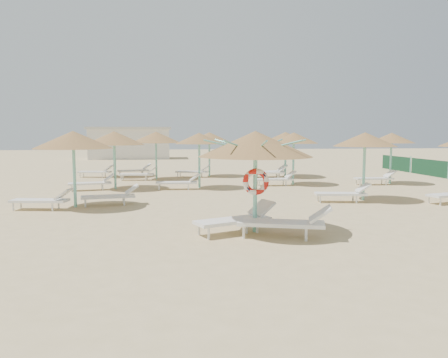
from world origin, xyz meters
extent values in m
plane|color=tan|center=(0.00, 0.00, 0.00)|extent=(120.00, 120.00, 0.00)
cylinder|color=#76CDBA|center=(0.31, 0.06, 1.12)|extent=(0.11, 0.11, 2.24)
cone|color=#9B703E|center=(0.31, 0.06, 2.34)|extent=(2.99, 2.99, 0.67)
cylinder|color=#76CDBA|center=(0.31, 0.06, 2.09)|extent=(0.20, 0.20, 0.12)
cylinder|color=#76CDBA|center=(1.00, 0.06, 2.29)|extent=(1.35, 0.04, 0.34)
cylinder|color=#76CDBA|center=(0.79, 0.55, 2.29)|extent=(0.99, 0.99, 0.34)
cylinder|color=#76CDBA|center=(0.31, 0.75, 2.29)|extent=(0.04, 1.35, 0.34)
cylinder|color=#76CDBA|center=(-0.18, 0.55, 2.29)|extent=(0.99, 0.99, 0.34)
cylinder|color=#76CDBA|center=(-0.38, 0.06, 2.29)|extent=(1.35, 0.04, 0.34)
cylinder|color=#76CDBA|center=(-0.18, -0.42, 2.29)|extent=(0.99, 0.99, 0.34)
cylinder|color=#76CDBA|center=(0.31, -0.62, 2.29)|extent=(0.04, 1.35, 0.34)
cylinder|color=#76CDBA|center=(0.79, -0.42, 2.29)|extent=(0.99, 0.99, 0.34)
torus|color=red|center=(0.31, -0.04, 1.36)|extent=(0.70, 0.15, 0.70)
cylinder|color=white|center=(-0.99, -0.63, 0.15)|extent=(0.06, 0.06, 0.30)
cylinder|color=white|center=(-1.20, -0.13, 0.15)|extent=(0.06, 0.06, 0.30)
cylinder|color=white|center=(0.35, -0.07, 0.15)|extent=(0.06, 0.06, 0.30)
cylinder|color=white|center=(0.14, 0.43, 0.15)|extent=(0.06, 0.06, 0.30)
cube|color=white|center=(-0.30, -0.05, 0.34)|extent=(2.14, 1.40, 0.09)
cube|color=white|center=(0.54, 0.30, 0.60)|extent=(0.73, 0.79, 0.39)
cylinder|color=white|center=(-0.11, -0.64, 0.16)|extent=(0.07, 0.07, 0.32)
cylinder|color=white|center=(0.05, -0.10, 0.16)|extent=(0.07, 0.07, 0.32)
cylinder|color=white|center=(1.35, -1.09, 0.16)|extent=(0.07, 0.07, 0.32)
cylinder|color=white|center=(1.52, -0.55, 0.16)|extent=(0.07, 0.07, 0.32)
cube|color=white|center=(0.84, -0.64, 0.36)|extent=(2.27, 1.30, 0.09)
cube|color=white|center=(1.76, -0.92, 0.64)|extent=(0.72, 0.81, 0.41)
cylinder|color=#76CDBA|center=(-5.27, 4.67, 1.15)|extent=(0.11, 0.11, 2.30)
cone|color=#9B703E|center=(-5.27, 4.67, 2.39)|extent=(2.74, 2.74, 0.62)
cylinder|color=#76CDBA|center=(-5.27, 4.67, 2.15)|extent=(0.20, 0.20, 0.12)
cylinder|color=white|center=(-7.21, 4.16, 0.14)|extent=(0.06, 0.06, 0.28)
cylinder|color=white|center=(-7.12, 4.65, 0.14)|extent=(0.06, 0.06, 0.28)
cylinder|color=white|center=(-5.87, 3.94, 0.14)|extent=(0.06, 0.06, 0.28)
cylinder|color=white|center=(-5.79, 4.43, 0.14)|extent=(0.06, 0.06, 0.28)
cube|color=white|center=(-6.37, 4.27, 0.32)|extent=(1.98, 0.92, 0.08)
cube|color=white|center=(-5.54, 4.13, 0.56)|extent=(0.58, 0.67, 0.36)
cylinder|color=white|center=(-4.92, 4.60, 0.14)|extent=(0.06, 0.06, 0.28)
cylinder|color=white|center=(-5.01, 5.09, 0.14)|extent=(0.06, 0.06, 0.28)
cylinder|color=white|center=(-3.59, 4.82, 0.14)|extent=(0.06, 0.06, 0.28)
cylinder|color=white|center=(-3.67, 5.31, 0.14)|extent=(0.06, 0.06, 0.28)
cube|color=white|center=(-4.17, 4.97, 0.32)|extent=(1.98, 0.92, 0.08)
cube|color=white|center=(-3.34, 5.11, 0.56)|extent=(0.58, 0.67, 0.36)
cylinder|color=#76CDBA|center=(-4.50, 9.78, 1.15)|extent=(0.11, 0.11, 2.30)
cone|color=#9B703E|center=(-4.50, 9.78, 2.40)|extent=(2.82, 2.82, 0.63)
cylinder|color=#76CDBA|center=(-4.50, 9.78, 2.15)|extent=(0.20, 0.20, 0.12)
cylinder|color=white|center=(-6.33, 8.97, 0.14)|extent=(0.06, 0.06, 0.28)
cylinder|color=white|center=(-6.44, 9.45, 0.14)|extent=(0.06, 0.06, 0.28)
cylinder|color=white|center=(-5.01, 9.25, 0.14)|extent=(0.06, 0.06, 0.28)
cylinder|color=white|center=(-5.12, 9.74, 0.14)|extent=(0.06, 0.06, 0.28)
cube|color=white|center=(-5.60, 9.38, 0.32)|extent=(1.99, 1.01, 0.08)
cube|color=white|center=(-4.77, 9.56, 0.56)|extent=(0.60, 0.69, 0.36)
cylinder|color=#76CDBA|center=(-5.29, 15.86, 1.15)|extent=(0.11, 0.11, 2.30)
cone|color=#9B703E|center=(-5.29, 15.86, 2.39)|extent=(2.75, 2.75, 0.62)
cylinder|color=#76CDBA|center=(-5.29, 15.86, 2.15)|extent=(0.20, 0.20, 0.12)
cylinder|color=white|center=(-7.23, 15.37, 0.14)|extent=(0.06, 0.06, 0.28)
cylinder|color=white|center=(-7.13, 15.86, 0.14)|extent=(0.06, 0.06, 0.28)
cylinder|color=white|center=(-5.90, 15.11, 0.14)|extent=(0.06, 0.06, 0.28)
cylinder|color=white|center=(-5.81, 15.60, 0.14)|extent=(0.06, 0.06, 0.28)
cube|color=white|center=(-6.39, 15.46, 0.32)|extent=(1.98, 0.97, 0.08)
cube|color=white|center=(-5.56, 15.30, 0.56)|extent=(0.59, 0.68, 0.36)
cylinder|color=white|center=(-4.93, 15.76, 0.14)|extent=(0.06, 0.06, 0.28)
cylinder|color=white|center=(-5.03, 16.25, 0.14)|extent=(0.06, 0.06, 0.28)
cylinder|color=white|center=(-3.61, 16.02, 0.14)|extent=(0.06, 0.06, 0.28)
cylinder|color=white|center=(-3.70, 16.51, 0.14)|extent=(0.06, 0.06, 0.28)
cube|color=white|center=(-4.19, 16.16, 0.32)|extent=(1.98, 0.97, 0.08)
cube|color=white|center=(-3.36, 16.32, 0.56)|extent=(0.59, 0.68, 0.36)
cylinder|color=#76CDBA|center=(-0.53, 9.61, 1.15)|extent=(0.11, 0.11, 2.30)
cone|color=#9B703E|center=(-0.53, 9.61, 2.38)|extent=(2.33, 2.33, 0.52)
cylinder|color=#76CDBA|center=(-0.53, 9.61, 2.15)|extent=(0.20, 0.20, 0.12)
cylinder|color=white|center=(-2.44, 9.00, 0.14)|extent=(0.06, 0.06, 0.28)
cylinder|color=white|center=(-2.42, 9.49, 0.14)|extent=(0.06, 0.06, 0.28)
cylinder|color=white|center=(-1.09, 8.94, 0.14)|extent=(0.06, 0.06, 0.28)
cylinder|color=white|center=(-1.07, 9.43, 0.14)|extent=(0.06, 0.06, 0.28)
cube|color=white|center=(-1.63, 9.21, 0.32)|extent=(1.93, 0.70, 0.08)
cube|color=white|center=(-0.78, 9.17, 0.56)|extent=(0.51, 0.62, 0.36)
cylinder|color=#76CDBA|center=(0.46, 15.30, 1.15)|extent=(0.11, 0.11, 2.30)
cone|color=#9B703E|center=(0.46, 15.30, 2.39)|extent=(2.56, 2.56, 0.58)
cylinder|color=#76CDBA|center=(0.46, 15.30, 2.15)|extent=(0.20, 0.20, 0.12)
cylinder|color=white|center=(-1.48, 14.90, 0.14)|extent=(0.06, 0.06, 0.28)
cylinder|color=white|center=(-1.33, 15.38, 0.14)|extent=(0.06, 0.06, 0.28)
cylinder|color=white|center=(-0.19, 14.49, 0.14)|extent=(0.06, 0.06, 0.28)
cylinder|color=white|center=(-0.04, 14.97, 0.14)|extent=(0.06, 0.06, 0.28)
cube|color=white|center=(-0.64, 14.90, 0.32)|extent=(2.00, 1.16, 0.08)
cube|color=white|center=(0.17, 14.64, 0.56)|extent=(0.64, 0.72, 0.36)
cylinder|color=#76CDBA|center=(5.61, 5.02, 1.15)|extent=(0.11, 0.11, 2.30)
cone|color=#9B703E|center=(5.61, 5.02, 2.38)|extent=(2.43, 2.43, 0.55)
cylinder|color=#76CDBA|center=(5.61, 5.02, 2.15)|extent=(0.20, 0.20, 0.12)
cylinder|color=white|center=(3.68, 4.50, 0.14)|extent=(0.06, 0.06, 0.28)
cylinder|color=white|center=(3.76, 4.99, 0.14)|extent=(0.06, 0.06, 0.28)
cylinder|color=white|center=(5.01, 4.28, 0.14)|extent=(0.06, 0.06, 0.28)
cylinder|color=white|center=(5.09, 4.78, 0.14)|extent=(0.06, 0.06, 0.28)
cube|color=white|center=(4.51, 4.62, 0.32)|extent=(1.97, 0.91, 0.08)
cube|color=white|center=(5.35, 4.48, 0.56)|extent=(0.57, 0.67, 0.36)
cylinder|color=#76CDBA|center=(4.34, 10.47, 1.15)|extent=(0.11, 0.11, 2.30)
cone|color=#9B703E|center=(4.34, 10.47, 2.38)|extent=(2.47, 2.47, 0.56)
cylinder|color=#76CDBA|center=(4.34, 10.47, 2.15)|extent=(0.20, 0.20, 0.12)
cylinder|color=white|center=(2.44, 9.82, 0.14)|extent=(0.06, 0.06, 0.28)
cylinder|color=white|center=(2.43, 10.32, 0.14)|extent=(0.06, 0.06, 0.28)
cylinder|color=white|center=(3.79, 9.82, 0.14)|extent=(0.06, 0.06, 0.28)
cylinder|color=white|center=(3.78, 10.32, 0.14)|extent=(0.06, 0.06, 0.28)
cube|color=white|center=(3.24, 10.07, 0.32)|extent=(1.90, 0.63, 0.08)
cube|color=white|center=(4.09, 10.08, 0.56)|extent=(0.49, 0.60, 0.36)
cylinder|color=#76CDBA|center=(5.09, 14.82, 1.15)|extent=(0.11, 0.11, 2.30)
cone|color=#9B703E|center=(5.09, 14.82, 2.38)|extent=(2.37, 2.37, 0.53)
cylinder|color=#76CDBA|center=(5.09, 14.82, 2.15)|extent=(0.20, 0.20, 0.12)
cylinder|color=white|center=(3.22, 14.09, 0.14)|extent=(0.06, 0.06, 0.28)
cylinder|color=white|center=(3.17, 14.59, 0.14)|extent=(0.06, 0.06, 0.28)
cylinder|color=white|center=(4.56, 14.22, 0.14)|extent=(0.06, 0.06, 0.28)
cylinder|color=white|center=(4.51, 14.72, 0.14)|extent=(0.06, 0.06, 0.28)
cube|color=white|center=(3.99, 14.42, 0.32)|extent=(1.95, 0.79, 0.08)
cube|color=white|center=(4.84, 14.50, 0.56)|extent=(0.54, 0.64, 0.36)
cylinder|color=white|center=(7.83, 3.42, 0.14)|extent=(0.06, 0.06, 0.28)
cylinder|color=white|center=(7.68, 3.90, 0.14)|extent=(0.06, 0.06, 0.28)
cylinder|color=#76CDBA|center=(9.47, 10.23, 1.15)|extent=(0.11, 0.11, 2.30)
cone|color=#9B703E|center=(9.47, 10.23, 2.38)|extent=(2.33, 2.33, 0.52)
cylinder|color=#76CDBA|center=(9.47, 10.23, 2.15)|extent=(0.20, 0.20, 0.12)
cylinder|color=white|center=(7.56, 9.61, 0.14)|extent=(0.06, 0.06, 0.28)
cylinder|color=white|center=(7.58, 10.11, 0.14)|extent=(0.06, 0.06, 0.28)
cylinder|color=white|center=(8.91, 9.56, 0.14)|extent=(0.06, 0.06, 0.28)
cylinder|color=white|center=(8.93, 10.05, 0.14)|extent=(0.06, 0.06, 0.28)
cube|color=white|center=(8.37, 9.83, 0.32)|extent=(1.92, 0.70, 0.08)
cube|color=white|center=(9.22, 9.79, 0.56)|extent=(0.51, 0.62, 0.36)
cylinder|color=#76CDBA|center=(-2.70, 13.91, 1.15)|extent=(0.11, 0.11, 2.30)
cone|color=#9B703E|center=(-2.70, 13.91, 2.40)|extent=(2.82, 2.82, 0.63)
cylinder|color=#76CDBA|center=(-2.70, 13.91, 2.15)|extent=(0.20, 0.20, 0.12)
cylinder|color=white|center=(-4.62, 13.33, 0.14)|extent=(0.06, 0.06, 0.28)
cylinder|color=white|center=(-4.58, 13.83, 0.14)|extent=(0.06, 0.06, 0.28)
cylinder|color=white|center=(-3.28, 13.21, 0.14)|extent=(0.06, 0.06, 0.28)
cylinder|color=white|center=(-3.23, 13.71, 0.14)|extent=(0.06, 0.06, 0.28)
cube|color=white|center=(-3.80, 13.51, 0.32)|extent=(1.95, 0.78, 0.08)
cube|color=white|center=(-2.96, 13.44, 0.56)|extent=(0.54, 0.64, 0.36)
cylinder|color=#76CDBA|center=(4.91, 14.22, 1.15)|extent=(0.11, 0.11, 2.30)
cone|color=#9B703E|center=(4.91, 14.22, 2.39)|extent=(2.69, 2.69, 0.61)
cylinder|color=#76CDBA|center=(4.91, 14.22, 2.15)|extent=(0.20, 0.20, 0.12)
cylinder|color=white|center=(2.98, 13.75, 0.14)|extent=(0.06, 0.06, 0.28)
cylinder|color=white|center=(3.09, 14.24, 0.14)|extent=(0.06, 0.06, 0.28)
cylinder|color=white|center=(4.30, 13.46, 0.14)|extent=(0.06, 0.06, 0.28)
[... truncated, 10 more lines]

